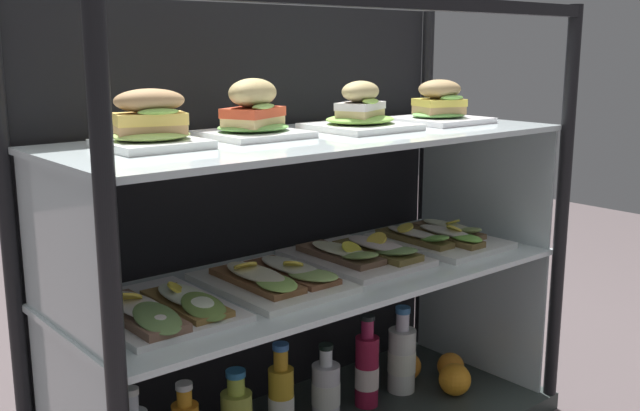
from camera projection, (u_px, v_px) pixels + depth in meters
name	position (u px, v px, depth m)	size (l,w,h in m)	color
case_frame	(282.00, 210.00, 1.73)	(1.21, 0.49, 1.02)	black
riser_lower_tier	(320.00, 357.00, 1.69)	(1.14, 0.42, 0.37)	silver
shelf_lower_glass	(320.00, 276.00, 1.65)	(1.16, 0.44, 0.01)	silver
riser_upper_tier	(320.00, 208.00, 1.62)	(1.14, 0.42, 0.30)	silver
shelf_upper_glass	(320.00, 138.00, 1.58)	(1.16, 0.44, 0.01)	silver
plated_roll_sandwich_center	(151.00, 126.00, 1.36)	(0.18, 0.18, 0.11)	white
plated_roll_sandwich_mid_left	(253.00, 115.00, 1.53)	(0.19, 0.19, 0.12)	white
plated_roll_sandwich_far_right	(360.00, 114.00, 1.67)	(0.21, 0.21, 0.11)	white
plated_roll_sandwich_far_left	(439.00, 107.00, 1.83)	(0.20, 0.20, 0.11)	white
open_sandwich_tray_mid_left	(161.00, 308.00, 1.37)	(0.24, 0.33, 0.06)	white
open_sandwich_tray_near_right_corner	(275.00, 278.00, 1.55)	(0.24, 0.31, 0.06)	white
open_sandwich_tray_far_left	(360.00, 254.00, 1.74)	(0.24, 0.31, 0.07)	white
open_sandwich_tray_far_right	(439.00, 237.00, 1.89)	(0.24, 0.31, 0.06)	white
juice_bottle_back_right	(281.00, 402.00, 1.68)	(0.06, 0.06, 0.23)	gold
juice_bottle_back_center	(326.00, 391.00, 1.77)	(0.07, 0.07, 0.19)	white
juice_bottle_near_post	(367.00, 369.00, 1.84)	(0.06, 0.06, 0.24)	maroon
juice_bottle_front_fourth	(402.00, 358.00, 1.92)	(0.07, 0.07, 0.23)	white
orange_fruit_beside_bottles	(451.00, 366.00, 2.00)	(0.07, 0.07, 0.07)	orange
orange_fruit_near_left_post	(407.00, 366.00, 2.00)	(0.07, 0.07, 0.07)	orange
orange_fruit_rolled_forward	(455.00, 379.00, 1.91)	(0.08, 0.08, 0.08)	orange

